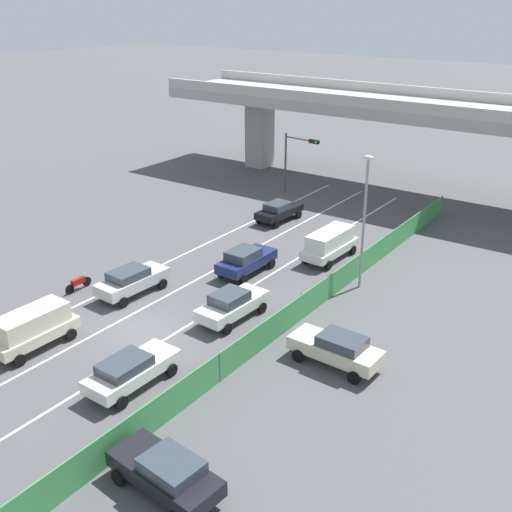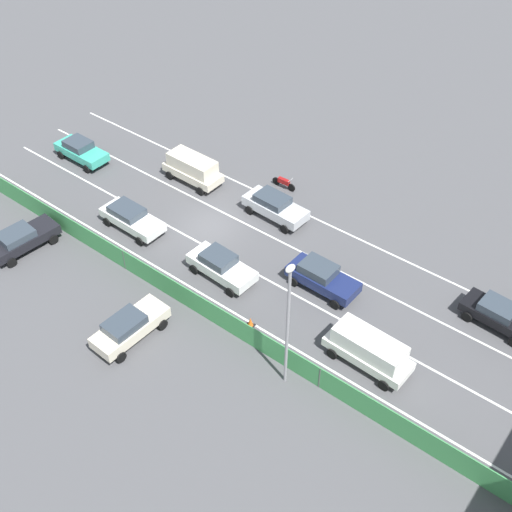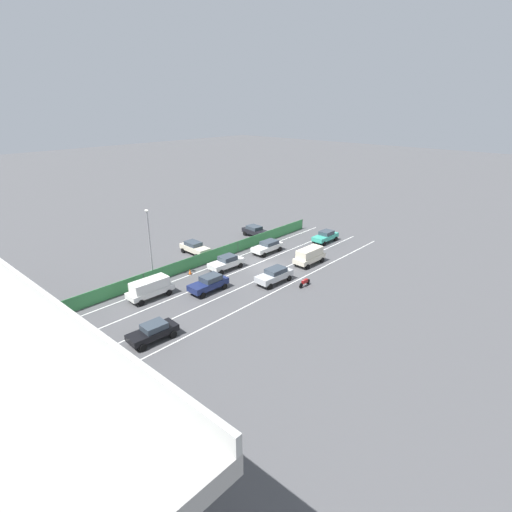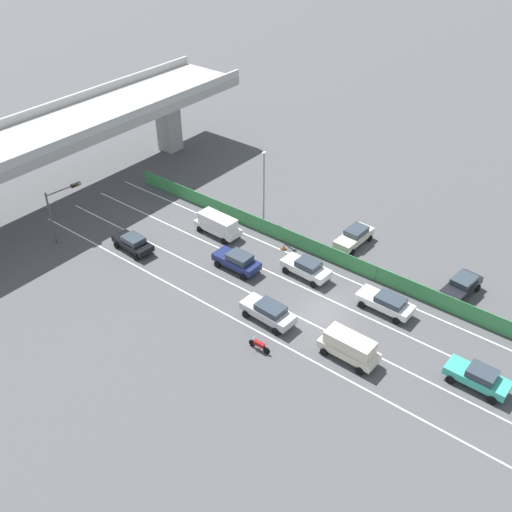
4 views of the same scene
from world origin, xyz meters
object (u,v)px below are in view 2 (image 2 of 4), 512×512
object	(u,v)px
street_lamp	(288,317)
traffic_cone	(250,322)
car_sedan_black	(499,314)
car_taxi_teal	(81,150)
car_hatchback_white	(221,265)
car_sedan_white	(131,218)
car_sedan_silver	(275,206)
motorcycle	(284,183)
car_sedan_navy	(322,277)
car_van_white	(369,349)
parked_sedan_dark	(22,238)
car_van_cream	(193,168)
parked_sedan_cream	(129,326)

from	to	relation	value
street_lamp	traffic_cone	world-z (taller)	street_lamp
car_sedan_black	car_taxi_teal	xyz separation A→B (m)	(3.52, -31.75, 0.03)
car_hatchback_white	car_sedan_white	bearing A→B (deg)	-89.11
car_sedan_silver	street_lamp	xyz separation A→B (m)	(10.73, 8.78, 3.99)
motorcycle	car_sedan_black	bearing A→B (deg)	79.79
car_hatchback_white	street_lamp	bearing A→B (deg)	63.15
car_sedan_navy	car_sedan_silver	world-z (taller)	car_sedan_navy
car_sedan_silver	car_van_white	bearing A→B (deg)	58.63
motorcycle	car_taxi_teal	bearing A→B (deg)	-64.97
car_taxi_teal	street_lamp	xyz separation A→B (m)	(7.16, 24.55, 4.02)
motorcycle	car_sedan_navy	bearing A→B (deg)	48.90
car_sedan_silver	parked_sedan_dark	world-z (taller)	car_sedan_silver
car_sedan_navy	car_van_white	size ratio (longest dim) A/B	0.92
car_sedan_navy	car_van_cream	bearing A→B (deg)	-104.20
car_sedan_black	car_sedan_navy	bearing A→B (deg)	-68.67
car_sedan_black	traffic_cone	bearing A→B (deg)	-51.40
car_hatchback_white	parked_sedan_dark	bearing A→B (deg)	-63.07
car_hatchback_white	parked_sedan_cream	bearing A→B (deg)	-6.27
car_van_cream	motorcycle	size ratio (longest dim) A/B	2.34
car_sedan_silver	parked_sedan_cream	distance (m)	13.73
car_hatchback_white	car_van_cream	bearing A→B (deg)	-128.13
motorcycle	traffic_cone	world-z (taller)	motorcycle
parked_sedan_dark	car_hatchback_white	bearing A→B (deg)	116.93
car_sedan_black	car_van_cream	xyz separation A→B (m)	(0.30, -23.19, 0.31)
car_sedan_white	car_hatchback_white	bearing A→B (deg)	90.89
car_sedan_white	car_van_cream	distance (m)	6.57
car_sedan_navy	car_sedan_black	distance (m)	10.29
car_hatchback_white	traffic_cone	distance (m)	4.53
street_lamp	car_sedan_navy	bearing A→B (deg)	-161.04
parked_sedan_dark	traffic_cone	bearing A→B (deg)	103.85
motorcycle	traffic_cone	xyz separation A→B (m)	(11.96, 6.44, -0.17)
car_taxi_teal	car_van_white	xyz separation A→B (m)	(3.49, 27.35, 0.27)
car_van_cream	motorcycle	distance (m)	6.71
car_sedan_white	traffic_cone	xyz separation A→B (m)	(1.96, 11.75, -0.59)
parked_sedan_dark	motorcycle	bearing A→B (deg)	149.69
car_sedan_silver	traffic_cone	xyz separation A→B (m)	(8.86, 4.95, -0.64)
car_van_cream	parked_sedan_cream	distance (m)	15.30
car_sedan_black	motorcycle	world-z (taller)	car_sedan_black
car_sedan_navy	car_sedan_white	bearing A→B (deg)	-76.77
car_sedan_silver	motorcycle	bearing A→B (deg)	-154.21
car_sedan_navy	car_hatchback_white	bearing A→B (deg)	-61.21
car_sedan_silver	traffic_cone	world-z (taller)	car_sedan_silver
car_sedan_black	car_sedan_white	bearing A→B (deg)	-73.28
parked_sedan_dark	street_lamp	distance (m)	20.05
car_taxi_teal	traffic_cone	size ratio (longest dim) A/B	7.04
car_sedan_silver	car_van_white	xyz separation A→B (m)	(7.06, 11.58, 0.23)
street_lamp	car_sedan_white	bearing A→B (deg)	-103.81
street_lamp	car_sedan_silver	bearing A→B (deg)	-140.68
street_lamp	car_van_white	bearing A→B (deg)	142.66
car_hatchback_white	parked_sedan_dark	world-z (taller)	car_hatchback_white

